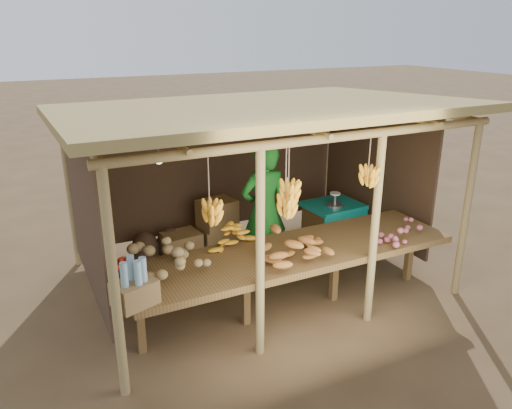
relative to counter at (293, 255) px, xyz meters
name	(u,v)px	position (x,y,z in m)	size (l,w,h in m)	color
ground	(256,277)	(0.00, 0.95, -0.74)	(60.00, 60.00, 0.00)	brown
stall_structure	(253,138)	(-0.04, 0.95, 1.18)	(4.70, 3.50, 2.43)	#9C8350
counter	(293,255)	(0.00, 0.00, 0.00)	(3.90, 1.05, 0.80)	brown
potato_heap	(164,258)	(-1.48, 0.08, 0.25)	(1.10, 0.66, 0.37)	olive
sweet_potato_heap	(295,244)	(-0.09, -0.20, 0.24)	(0.95, 0.57, 0.36)	#B46E2E
onion_heap	(404,224)	(1.37, -0.30, 0.24)	(0.78, 0.47, 0.36)	#AD5461
banana_pile	(231,231)	(-0.57, 0.45, 0.23)	(0.54, 0.33, 0.34)	yellow
tomato_basin	(121,271)	(-1.90, 0.20, 0.14)	(0.36, 0.36, 0.19)	navy
bottle_box	(134,287)	(-1.90, -0.38, 0.24)	(0.44, 0.40, 0.47)	olive
vendor	(264,211)	(0.16, 1.03, 0.17)	(0.66, 0.44, 1.82)	#197020
tarp_crate	(332,225)	(1.46, 1.29, -0.35)	(0.83, 0.73, 0.94)	brown
carton_stack	(206,233)	(-0.36, 1.89, -0.38)	(1.12, 0.47, 0.82)	olive
burlap_sacks	(158,245)	(-1.03, 2.08, -0.50)	(0.77, 0.40, 0.54)	#463120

